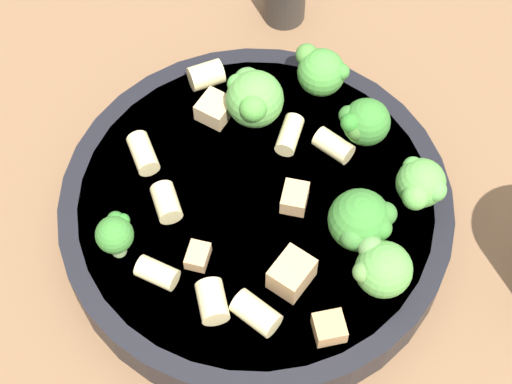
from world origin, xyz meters
name	(u,v)px	position (x,y,z in m)	size (l,w,h in m)	color
ground_plane	(256,224)	(0.00, 0.00, 0.00)	(2.00, 2.00, 0.00)	brown
pasta_bowl	(256,210)	(0.00, 0.00, 0.02)	(0.25, 0.25, 0.03)	black
broccoli_floret_0	(382,268)	(-0.09, 0.03, 0.05)	(0.04, 0.03, 0.04)	#9EC175
broccoli_floret_1	(421,185)	(-0.10, -0.03, 0.06)	(0.03, 0.04, 0.04)	#9EC175
broccoli_floret_2	(364,122)	(-0.05, -0.07, 0.05)	(0.03, 0.03, 0.04)	#9EC175
broccoli_floret_3	(321,71)	(-0.01, -0.10, 0.05)	(0.04, 0.03, 0.04)	#93B766
broccoli_floret_4	(115,234)	(0.07, 0.06, 0.05)	(0.02, 0.03, 0.03)	#9EC175
broccoli_floret_5	(361,222)	(-0.07, 0.01, 0.06)	(0.04, 0.04, 0.04)	#9EC175
broccoli_floret_6	(253,98)	(0.02, -0.06, 0.05)	(0.04, 0.04, 0.04)	#84AD60
rigatoni_0	(143,153)	(0.08, -0.01, 0.04)	(0.01, 0.01, 0.03)	beige
rigatoni_1	(256,313)	(-0.03, 0.08, 0.04)	(0.02, 0.02, 0.03)	beige
rigatoni_2	(206,75)	(0.06, -0.08, 0.04)	(0.02, 0.02, 0.02)	beige
rigatoni_3	(290,135)	(-0.01, -0.05, 0.04)	(0.01, 0.01, 0.03)	beige
rigatoni_4	(334,145)	(-0.04, -0.05, 0.04)	(0.01, 0.01, 0.03)	beige
rigatoni_5	(157,273)	(0.04, 0.07, 0.04)	(0.01, 0.01, 0.02)	beige
rigatoni_6	(219,304)	(0.00, 0.08, 0.04)	(0.02, 0.02, 0.02)	beige
rigatoni_7	(166,202)	(0.05, 0.02, 0.04)	(0.02, 0.02, 0.02)	beige
chicken_chunk_0	(295,198)	(-0.02, -0.01, 0.04)	(0.02, 0.02, 0.01)	tan
chicken_chunk_1	(215,109)	(0.05, -0.05, 0.04)	(0.02, 0.02, 0.01)	tan
chicken_chunk_2	(198,256)	(0.02, 0.05, 0.04)	(0.02, 0.01, 0.01)	tan
chicken_chunk_3	(329,328)	(-0.07, 0.07, 0.04)	(0.02, 0.02, 0.01)	tan
chicken_chunk_4	(292,274)	(-0.04, 0.05, 0.04)	(0.02, 0.02, 0.02)	tan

